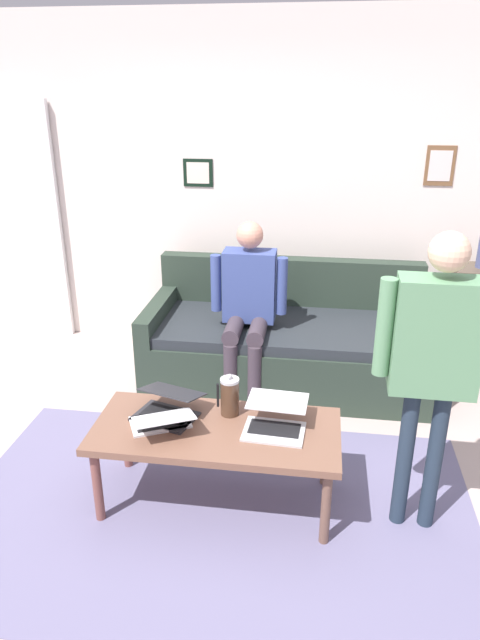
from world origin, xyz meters
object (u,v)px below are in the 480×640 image
Objects in this scene: coffee_table at (216,436)px; side_shelf at (473,321)px; laptop_center at (275,421)px; interior_door at (16,224)px; person_standing at (435,350)px; laptop_right at (161,421)px; person_seated at (248,300)px; couch at (286,343)px; french_press at (230,396)px; laptop_left at (168,408)px.

side_shelf is (-1.71, -1.81, 0.01)m from coffee_table.
laptop_center reaches higher than coffee_table.
interior_door is 2.33× the size of side_shelf.
person_standing is (-1.05, 0.02, 0.58)m from coffee_table.
person_seated reaches higher than laptop_right.
interior_door is at bearing -33.31° from person_standing.
interior_door is 3.83m from person_standing.
couch reaches higher than french_press.
laptop_left is 1.11× the size of laptop_center.
laptop_right is at bearing 77.48° from person_seated.
side_shelf is at bearing -139.20° from laptop_left.
laptop_left reaches higher than laptop_center.
interior_door reaches higher than laptop_left.
person_seated is at bearing -76.05° from laptop_center.
laptop_right is at bearing 42.83° from side_shelf.
couch is at bearing -111.57° from laptop_left.
coffee_table is at bearing -172.26° from laptop_right.
laptop_left is 1.43m from person_standing.
coffee_table is 5.33× the size of french_press.
couch is at bearing -109.94° from laptop_right.
laptop_left reaches higher than laptop_right.
french_press is 1.10m from person_standing.
laptop_right is (0.29, 0.04, 0.09)m from coffee_table.
interior_door is at bearing -44.15° from coffee_table.
laptop_center is 1.47× the size of french_press.
couch is at bearing -100.30° from coffee_table.
laptop_left is at bearing 76.21° from person_seated.
coffee_table is 3.12× the size of laptop_right.
person_standing reaches higher than side_shelf.
person_standing is (-1.34, -0.02, 0.49)m from laptop_right.
coffee_table is 3.26× the size of laptop_left.
person_standing is at bearing 175.46° from laptop_left.
laptop_left is 0.13m from laptop_right.
interior_door reaches higher than laptop_right.
person_standing reaches higher than couch.
laptop_center is at bearing -172.49° from laptop_right.
interior_door is at bearing -13.72° from couch.
person_standing is (0.66, 1.83, 0.57)m from side_shelf.
side_shelf reaches higher than french_press.
coffee_table is at bearing 89.77° from person_seated.
laptop_center is at bearing 103.95° from person_seated.
person_standing is at bearing 129.17° from person_seated.
person_seated is (0.05, -1.12, 0.14)m from french_press.
couch is 1.85m from person_standing.
interior_door is 2.78m from laptop_left.
laptop_left reaches higher than coffee_table.
interior_door is 0.98× the size of couch.
laptop_left is at bearing 68.43° from couch.
interior_door reaches higher than person_standing.
couch is 2.37× the size of side_shelf.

